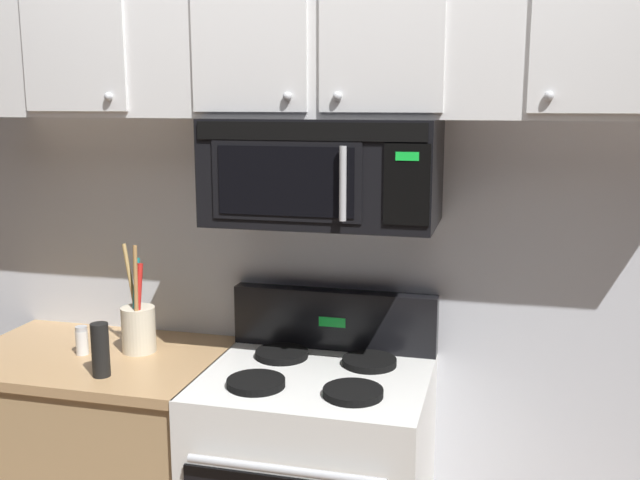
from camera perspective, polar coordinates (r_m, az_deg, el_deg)
name	(u,v)px	position (r m, az deg, el deg)	size (l,w,h in m)	color
back_wall	(340,225)	(2.72, 1.56, 1.16)	(5.20, 0.10, 2.70)	silver
over_range_microwave	(324,171)	(2.45, 0.29, 5.40)	(0.76, 0.43, 0.35)	black
upper_cabinets	(326,33)	(2.48, 0.48, 15.88)	(2.50, 0.36, 0.55)	silver
counter_segment	(100,466)	(3.00, -16.78, -16.57)	(0.93, 0.65, 0.90)	tan
utensil_crock_cream	(138,325)	(2.76, -14.01, -6.47)	(0.13, 0.12, 0.40)	beige
salt_shaker	(82,341)	(2.81, -18.10, -7.47)	(0.04, 0.04, 0.10)	white
pepper_mill	(100,350)	(2.56, -16.77, -8.22)	(0.06, 0.06, 0.18)	black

